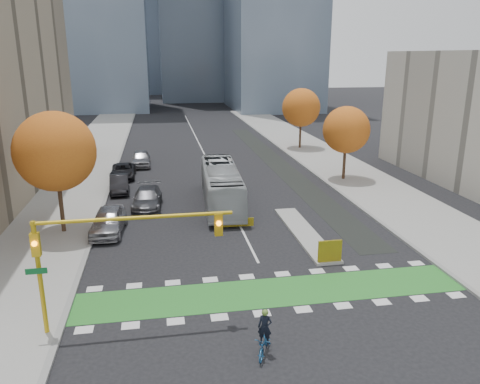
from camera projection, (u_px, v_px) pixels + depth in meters
name	position (u px, v px, depth m)	size (l,w,h in m)	color
ground	(280.00, 307.00, 22.38)	(300.00, 300.00, 0.00)	black
sidewalk_west	(63.00, 199.00, 39.04)	(7.00, 120.00, 0.15)	gray
sidewalk_east	(367.00, 184.00, 43.50)	(7.00, 120.00, 0.15)	gray
curb_west	(106.00, 197.00, 39.62)	(0.30, 120.00, 0.16)	gray
curb_east	(331.00, 186.00, 42.92)	(0.30, 120.00, 0.16)	gray
bike_crossing	(273.00, 292.00, 23.80)	(20.00, 3.00, 0.01)	#287D29
centre_line	(202.00, 149.00, 60.19)	(0.15, 70.00, 0.01)	silver
bike_lane_paint	(277.00, 164.00, 51.98)	(2.50, 50.00, 0.01)	black
median_island	(304.00, 233.00, 31.53)	(1.60, 10.00, 0.16)	gray
hazard_board	(330.00, 251.00, 26.79)	(1.40, 0.12, 1.30)	yellow
tree_west	(55.00, 152.00, 30.16)	(5.20, 5.20, 8.22)	#332114
tree_east_near	(346.00, 130.00, 43.79)	(4.40, 4.40, 7.08)	#332114
tree_east_far	(301.00, 108.00, 58.89)	(4.80, 4.80, 7.65)	#332114
traffic_signal_west	(101.00, 244.00, 19.45)	(8.53, 0.56, 5.20)	#BF9914
cyclist	(265.00, 339.00, 18.70)	(1.28, 1.84, 2.01)	#1C5284
bus	(221.00, 185.00, 37.29)	(2.71, 11.57, 3.22)	#B0B5B8
parked_car_a	(108.00, 221.00, 31.54)	(2.04, 5.06, 1.72)	#A2A1A6
parked_car_b	(119.00, 184.00, 41.03)	(1.56, 4.47, 1.47)	black
parked_car_c	(147.00, 199.00, 36.70)	(2.16, 5.32, 1.54)	#48484C
parked_car_d	(123.00, 171.00, 45.77)	(2.28, 4.94, 1.37)	black
parked_car_e	(141.00, 158.00, 50.72)	(1.98, 4.92, 1.68)	#949499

